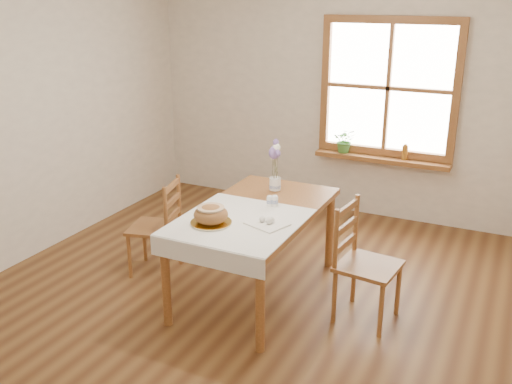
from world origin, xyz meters
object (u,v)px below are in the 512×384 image
Objects in this scene: chair_left at (154,226)px; dining_table at (256,219)px; chair_right at (369,264)px; flower_vase at (275,185)px; bread_plate at (211,223)px.

dining_table is at bearing 77.99° from chair_left.
chair_right reaches higher than chair_left.
dining_table is at bearing -84.06° from flower_vase.
chair_left is at bearing -150.73° from flower_vase.
chair_left is 7.86× the size of flower_vase.
chair_left is at bearing -177.67° from dining_table.
chair_right reaches higher than dining_table.
bread_plate is (0.83, -0.40, 0.33)m from chair_left.
chair_left is at bearing 154.34° from bread_plate.
flower_vase is (0.11, 0.92, 0.04)m from bread_plate.
bread_plate is 0.93m from flower_vase.
bread_plate is (-0.16, -0.44, 0.10)m from dining_table.
dining_table is at bearing 69.51° from bread_plate.
flower_vase is (-0.05, 0.49, 0.14)m from dining_table.
chair_left is 0.98m from bread_plate.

